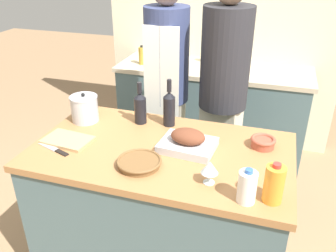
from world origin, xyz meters
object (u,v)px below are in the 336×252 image
Objects in this scene: milk_jug at (247,187)px; person_cook_aproned at (167,83)px; wine_bottle_green at (169,108)px; knife_chef at (54,149)px; condiment_bottle_short at (207,54)px; person_cook_guest at (223,89)px; condiment_bottle_tall at (142,56)px; wine_glass_left at (210,168)px; condiment_bottle_extra at (215,62)px; roasting_pan at (188,142)px; mixing_bowl at (263,142)px; cutting_board at (68,140)px; wine_bottle_dark at (140,107)px; wicker_basket at (139,162)px; juice_jug at (274,184)px; stock_pot at (85,109)px.

milk_jug is 1.36m from person_cook_aproned.
wine_bottle_green is 0.72m from knife_chef.
wine_bottle_green is at bearing -73.59° from person_cook_aproned.
condiment_bottle_short is 0.10× the size of person_cook_aproned.
person_cook_aproned is at bearing -170.00° from person_cook_guest.
person_cook_guest is (0.89, -0.65, 0.01)m from condiment_bottle_tall.
wine_glass_left is 0.71× the size of condiment_bottle_extra.
person_cook_guest is at bearing 51.57° from knife_chef.
roasting_pan is at bearing -53.48° from wine_bottle_green.
wine_bottle_green is 1.18m from condiment_bottle_extra.
mixing_bowl is 0.83× the size of milk_jug.
milk_jug is at bearing -56.17° from condiment_bottle_tall.
condiment_bottle_extra is (0.59, 1.67, 0.08)m from knife_chef.
cutting_board is 1.06× the size of wine_bottle_dark.
knife_chef is at bearing 173.15° from milk_jug.
mixing_bowl is (1.09, 0.28, 0.02)m from cutting_board.
condiment_bottle_extra reaches higher than roasting_pan.
condiment_bottle_short is at bearing 122.48° from person_cook_guest.
wicker_basket is at bearing -88.74° from condiment_bottle_short.
wicker_basket is at bearing 172.97° from juice_jug.
condiment_bottle_extra is at bearing -61.33° from condiment_bottle_short.
condiment_bottle_extra is at bearing 2.73° from condiment_bottle_tall.
wine_bottle_dark reaches higher than stock_pot.
condiment_bottle_extra is at bearing 99.88° from wine_glass_left.
condiment_bottle_short is (-0.24, 1.65, 0.03)m from roasting_pan.
person_cook_guest reaches higher than wine_bottle_green.
condiment_bottle_extra is (0.57, 1.56, 0.07)m from cutting_board.
juice_jug is at bearing -55.38° from person_cook_aproned.
person_cook_aproned is at bearing 127.50° from juice_jug.
roasting_pan is at bearing 10.57° from cutting_board.
wicker_basket is 1.30× the size of condiment_bottle_tall.
juice_jug reaches higher than mixing_bowl.
wicker_basket is 1.03m from person_cook_guest.
condiment_bottle_extra is at bearing 119.08° from person_cook_guest.
milk_jug is at bearing -6.85° from knife_chef.
condiment_bottle_tall is (-1.00, 1.68, -0.00)m from wine_glass_left.
roasting_pan is at bearing 145.60° from juice_jug.
wine_glass_left is 0.52× the size of knife_chef.
condiment_bottle_short is at bearing 98.19° from roasting_pan.
knife_chef is (-0.51, 0.01, -0.02)m from wicker_basket.
milk_jug reaches higher than wine_glass_left.
knife_chef is 1.94m from condiment_bottle_short.
condiment_bottle_tall is 0.10× the size of person_cook_aproned.
juice_jug is 1.15× the size of milk_jug.
wine_glass_left is (0.55, -0.51, -0.02)m from wine_bottle_dark.
stock_pot is 0.39m from knife_chef.
condiment_bottle_tall is at bearing 126.85° from juice_jug.
person_cook_guest is at bearing 49.47° from wine_bottle_dark.
person_cook_guest is at bearing -6.54° from person_cook_aproned.
condiment_bottle_short is 0.88m from person_cook_aproned.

